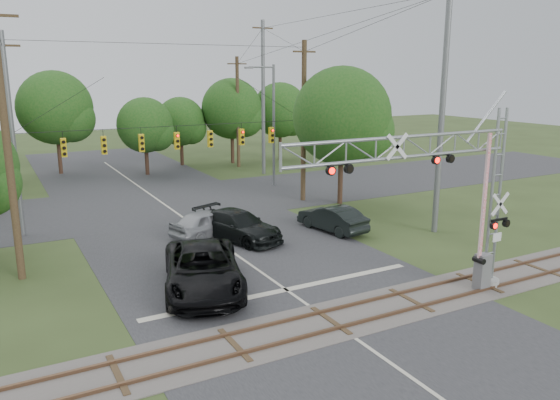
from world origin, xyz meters
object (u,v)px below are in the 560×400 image
sedan_silver (209,223)px  traffic_signal_span (190,131)px  streetlight (272,119)px  pickup_black (203,269)px  car_dark (238,226)px  crossing_gantry (441,187)px

sedan_silver → traffic_signal_span: bearing=-27.0°
traffic_signal_span → streetlight: (9.11, 5.94, -0.05)m
traffic_signal_span → sedan_silver: (-0.87, -5.23, -4.79)m
pickup_black → car_dark: bearing=71.2°
car_dark → pickup_black: bearing=-146.6°
pickup_black → car_dark: size_ratio=1.22×
pickup_black → sedan_silver: size_ratio=1.48×
traffic_signal_span → pickup_black: traffic_signal_span is taller
traffic_signal_span → streetlight: bearing=33.1°
traffic_signal_span → crossing_gantry: bearing=-77.6°
crossing_gantry → traffic_signal_span: bearing=102.4°
traffic_signal_span → pickup_black: 14.15m
traffic_signal_span → sedan_silver: bearing=-99.4°
crossing_gantry → sedan_silver: bearing=110.4°
car_dark → sedan_silver: size_ratio=1.21×
crossing_gantry → pickup_black: size_ratio=1.59×
sedan_silver → crossing_gantry: bearing=-177.2°
crossing_gantry → car_dark: size_ratio=1.95×
streetlight → pickup_black: bearing=-125.1°
crossing_gantry → traffic_signal_span: 18.82m
traffic_signal_span → streetlight: 10.88m
pickup_black → streetlight: bearing=72.0°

